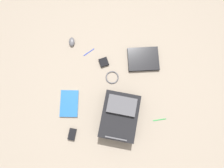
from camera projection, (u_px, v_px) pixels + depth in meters
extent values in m
plane|color=gray|center=(115.00, 82.00, 1.94)|extent=(3.70, 3.70, 0.00)
cube|color=black|center=(119.00, 116.00, 1.80)|extent=(0.43, 0.51, 0.15)
cube|color=#4C4C51|center=(122.00, 105.00, 1.73)|extent=(0.30, 0.22, 0.03)
cylinder|color=#4C4C51|center=(116.00, 139.00, 1.69)|extent=(0.20, 0.06, 0.02)
cube|color=black|center=(143.00, 59.00, 1.97)|extent=(0.33, 0.26, 0.02)
cube|color=black|center=(143.00, 59.00, 1.96)|extent=(0.33, 0.26, 0.01)
cube|color=silver|center=(69.00, 103.00, 1.89)|extent=(0.19, 0.27, 0.02)
cube|color=#1E5999|center=(69.00, 103.00, 1.89)|extent=(0.20, 0.28, 0.00)
ellipsoid|color=#4C4C51|center=(72.00, 42.00, 2.00)|extent=(0.06, 0.10, 0.04)
torus|color=#4C4C51|center=(112.00, 77.00, 1.94)|extent=(0.14, 0.14, 0.01)
cube|color=black|center=(72.00, 134.00, 1.84)|extent=(0.09, 0.12, 0.03)
cylinder|color=#198C33|center=(160.00, 120.00, 1.87)|extent=(0.13, 0.02, 0.01)
cylinder|color=#1933B2|center=(89.00, 52.00, 1.99)|extent=(0.12, 0.08, 0.01)
cube|color=black|center=(104.00, 62.00, 1.96)|extent=(0.11, 0.11, 0.03)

